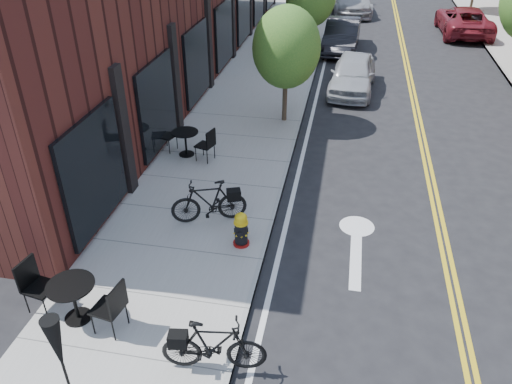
# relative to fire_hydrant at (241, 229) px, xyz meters

# --- Properties ---
(ground) EXTENTS (120.00, 120.00, 0.00)m
(ground) POSITION_rel_fire_hydrant_xyz_m (0.58, -1.94, -0.53)
(ground) COLOR black
(ground) RESTS_ON ground
(sidewalk_near) EXTENTS (4.00, 70.00, 0.12)m
(sidewalk_near) POSITION_rel_fire_hydrant_xyz_m (-1.42, 8.06, -0.47)
(sidewalk_near) COLOR #9E9B93
(sidewalk_near) RESTS_ON ground
(tree_near_a) EXTENTS (2.20, 2.20, 3.81)m
(tree_near_a) POSITION_rel_fire_hydrant_xyz_m (-0.02, 7.06, 2.08)
(tree_near_a) COLOR #382B1E
(tree_near_a) RESTS_ON sidewalk_near
(fire_hydrant) EXTENTS (0.46, 0.46, 0.86)m
(fire_hydrant) POSITION_rel_fire_hydrant_xyz_m (0.00, 0.00, 0.00)
(fire_hydrant) COLOR maroon
(fire_hydrant) RESTS_ON sidewalk_near
(bicycle_left) EXTENTS (1.88, 1.10, 1.09)m
(bicycle_left) POSITION_rel_fire_hydrant_xyz_m (-0.95, 0.76, 0.14)
(bicycle_left) COLOR black
(bicycle_left) RESTS_ON sidewalk_near
(bicycle_right) EXTENTS (1.81, 0.74, 1.06)m
(bicycle_right) POSITION_rel_fire_hydrant_xyz_m (0.28, -3.39, 0.12)
(bicycle_right) COLOR black
(bicycle_right) RESTS_ON sidewalk_near
(bistro_set_b) EXTENTS (2.07, 1.01, 1.09)m
(bistro_set_b) POSITION_rel_fire_hydrant_xyz_m (-2.55, -2.78, 0.14)
(bistro_set_b) COLOR black
(bistro_set_b) RESTS_ON sidewalk_near
(bistro_set_c) EXTENTS (1.87, 0.99, 0.99)m
(bistro_set_c) POSITION_rel_fire_hydrant_xyz_m (-2.54, 3.95, 0.09)
(bistro_set_c) COLOR black
(bistro_set_c) RESTS_ON sidewalk_near
(patio_umbrella) EXTENTS (0.36, 0.36, 2.23)m
(patio_umbrella) POSITION_rel_fire_hydrant_xyz_m (-1.46, -4.79, 1.19)
(patio_umbrella) COLOR black
(patio_umbrella) RESTS_ON sidewalk_near
(parked_car_a) EXTENTS (1.93, 4.21, 1.40)m
(parked_car_a) POSITION_rel_fire_hydrant_xyz_m (2.18, 10.64, 0.17)
(parked_car_a) COLOR #A7A9AF
(parked_car_a) RESTS_ON ground
(parked_car_b) EXTENTS (1.74, 4.54, 1.48)m
(parked_car_b) POSITION_rel_fire_hydrant_xyz_m (1.51, 16.15, 0.21)
(parked_car_b) COLOR black
(parked_car_b) RESTS_ON ground
(parked_car_far) EXTENTS (2.56, 5.33, 1.47)m
(parked_car_far) POSITION_rel_fire_hydrant_xyz_m (7.82, 20.46, 0.21)
(parked_car_far) COLOR maroon
(parked_car_far) RESTS_ON ground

